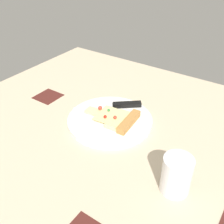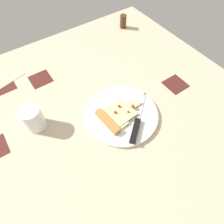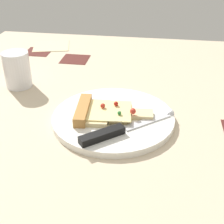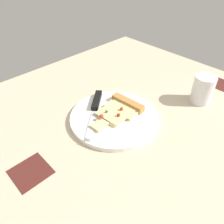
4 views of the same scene
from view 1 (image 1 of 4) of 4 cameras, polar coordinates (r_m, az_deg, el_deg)
name	(u,v)px [view 1 (image 1 of 4)]	position (r cm, az deg, el deg)	size (l,w,h in cm)	color
ground_plane	(98,139)	(84.28, -3.03, -5.82)	(111.84, 111.84, 3.00)	#C6B293
plate	(110,120)	(88.42, -0.45, -1.75)	(28.18, 28.18, 1.51)	white
pizza_slice	(117,119)	(86.50, 1.01, -1.41)	(12.17, 17.97, 2.65)	beige
knife	(115,106)	(93.07, 0.70, 1.27)	(16.92, 19.83, 2.45)	silver
drinking_glass	(176,175)	(66.28, 13.65, -12.97)	(7.21, 7.21, 9.90)	white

